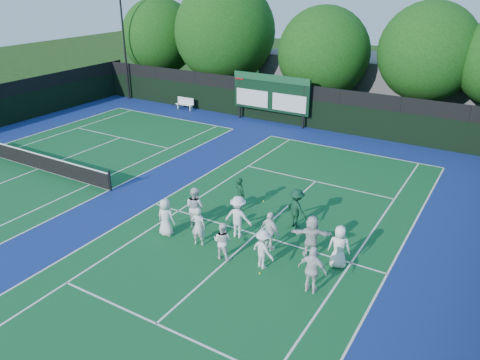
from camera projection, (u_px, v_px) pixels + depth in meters
The scene contains 30 objects.
ground at pixel (244, 245), 18.85m from camera, with size 120.00×120.00×0.00m, color #17350E.
court_apron at pixel (147, 202), 22.46m from camera, with size 34.00×32.00×0.01m, color navy.
near_court at pixel (256, 234), 19.63m from camera, with size 11.05×23.85×0.01m.
left_court at pixel (39, 169), 26.24m from camera, with size 11.05×23.85×0.01m.
back_fence at pixel (286, 105), 33.67m from camera, with size 34.00×0.08×3.00m.
scoreboard at pixel (271, 93), 33.48m from camera, with size 6.00×0.21×3.55m.
clubhouse at pixel (374, 82), 37.79m from camera, with size 18.00×6.00×4.00m, color #5C5C61.
light_pole_left at pixel (122, 23), 38.52m from camera, with size 1.20×0.30×10.12m.
tennis_net at pixel (37, 161), 26.04m from camera, with size 11.30×0.10×1.10m.
bench at pixel (185, 103), 37.58m from camera, with size 1.54×0.46×0.96m.
tree_a at pixel (162, 38), 41.79m from camera, with size 6.67×6.67×8.28m.
tree_b at pixel (227, 35), 38.22m from camera, with size 8.24×8.24×9.82m.
tree_c at pixel (326, 55), 34.53m from camera, with size 6.78×6.78×8.08m.
tree_d at pixel (430, 55), 30.83m from camera, with size 6.54×6.54×8.59m.
tennis_ball_1 at pixel (272, 219), 20.78m from camera, with size 0.07×0.07×0.07m, color #D4E91B.
tennis_ball_2 at pixel (260, 273), 17.04m from camera, with size 0.07×0.07×0.07m, color #D4E91B.
tennis_ball_4 at pixel (264, 201), 22.44m from camera, with size 0.07×0.07×0.07m, color #D4E91B.
tennis_ball_5 at pixel (315, 276), 16.90m from camera, with size 0.07×0.07×0.07m, color #D4E91B.
player_front_0 at pixel (166, 217), 19.30m from camera, with size 0.80×0.52×1.65m, color white.
player_front_1 at pixel (198, 226), 18.60m from camera, with size 0.60×0.40×1.66m, color silver.
player_front_2 at pixel (222, 241), 17.72m from camera, with size 0.74×0.58×1.53m, color white.
player_front_3 at pixel (263, 249), 17.14m from camera, with size 1.01×0.58×1.56m, color white.
player_front_4 at pixel (312, 270), 15.75m from camera, with size 1.04×0.43×1.77m, color white.
player_back_0 at pixel (195, 207), 19.94m from camera, with size 0.89×0.69×1.83m, color silver.
player_back_1 at pixel (238, 217), 19.15m from camera, with size 1.18×0.68×1.83m, color white.
player_back_2 at pixel (270, 231), 18.27m from camera, with size 0.96×0.40×1.63m, color white.
player_back_3 at pixel (311, 236), 17.86m from camera, with size 1.58×0.50×1.70m, color silver.
player_back_4 at pixel (339, 247), 17.18m from camera, with size 0.82×0.54×1.69m, color white.
coach_left at pixel (240, 194), 21.34m from camera, with size 0.60×0.39×1.64m, color #0E331D.
coach_right at pixel (296, 208), 19.92m from camera, with size 1.13×0.65×1.76m, color #0F3822.
Camera 1 is at (8.21, -13.93, 10.03)m, focal length 35.00 mm.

